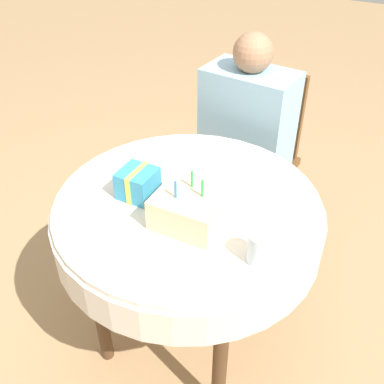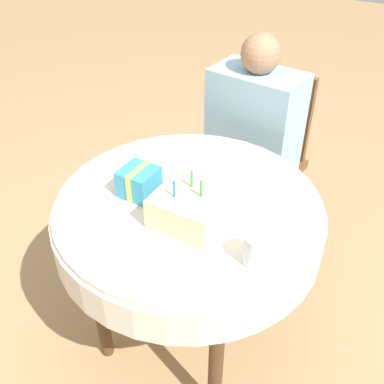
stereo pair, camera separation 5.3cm
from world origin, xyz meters
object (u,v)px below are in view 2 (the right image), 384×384
at_px(drinking_glass, 256,250).
at_px(person, 252,130).
at_px(chair, 258,154).
at_px(gift_box, 139,182).
at_px(birthday_cake, 191,207).

bearing_deg(drinking_glass, person, 113.93).
height_order(person, drinking_glass, person).
distance_m(chair, gift_box, 0.88).
height_order(birthday_cake, drinking_glass, birthday_cake).
relative_size(person, birthday_cake, 5.18).
bearing_deg(birthday_cake, person, 98.74).
relative_size(drinking_glass, gift_box, 0.79).
bearing_deg(gift_box, chair, 82.02).
distance_m(birthday_cake, drinking_glass, 0.26).
relative_size(chair, birthday_cake, 4.16).
bearing_deg(drinking_glass, chair, 111.24).
height_order(chair, birthday_cake, birthday_cake).
bearing_deg(chair, drinking_glass, -62.40).
distance_m(chair, birthday_cake, 0.91).
relative_size(birthday_cake, drinking_glass, 2.16).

